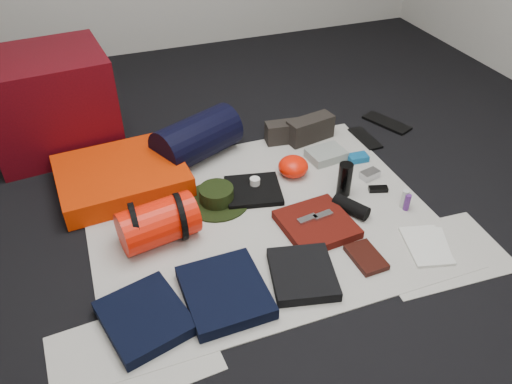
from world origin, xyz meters
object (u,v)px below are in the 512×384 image
object	(u,v)px
stuff_sack	(158,223)
paperback_book	(366,257)
water_bottle	(345,179)
sleeping_pad	(122,176)
compact_camera	(370,175)
red_cabinet	(50,102)
navy_duffel	(197,138)

from	to	relation	value
stuff_sack	paperback_book	world-z (taller)	stuff_sack
water_bottle	paperback_book	world-z (taller)	water_bottle
sleeping_pad	compact_camera	distance (m)	1.29
red_cabinet	stuff_sack	size ratio (longest dim) A/B	1.92
compact_camera	stuff_sack	bearing A→B (deg)	171.27
red_cabinet	sleeping_pad	bearing A→B (deg)	-68.54
sleeping_pad	stuff_sack	distance (m)	0.49
stuff_sack	water_bottle	bearing A→B (deg)	1.05
stuff_sack	navy_duffel	bearing A→B (deg)	60.55
sleeping_pad	navy_duffel	distance (m)	0.46
red_cabinet	paperback_book	xyz separation A→B (m)	(1.19, -1.45, -0.25)
navy_duffel	water_bottle	xyz separation A→B (m)	(0.60, -0.58, -0.03)
sleeping_pad	paperback_book	world-z (taller)	sleeping_pad
red_cabinet	paperback_book	distance (m)	1.89
navy_duffel	sleeping_pad	bearing A→B (deg)	170.50
red_cabinet	stuff_sack	world-z (taller)	red_cabinet
navy_duffel	compact_camera	bearing A→B (deg)	-57.00
stuff_sack	navy_duffel	distance (m)	0.68
red_cabinet	water_bottle	world-z (taller)	red_cabinet
stuff_sack	paperback_book	size ratio (longest dim) A/B	1.83
water_bottle	paperback_book	xyz separation A→B (m)	(-0.13, -0.45, -0.08)
red_cabinet	stuff_sack	distance (m)	1.10
sleeping_pad	compact_camera	bearing A→B (deg)	-17.36
stuff_sack	paperback_book	bearing A→B (deg)	-28.19
navy_duffel	red_cabinet	bearing A→B (deg)	124.80
red_cabinet	water_bottle	distance (m)	1.66
sleeping_pad	navy_duffel	size ratio (longest dim) A/B	1.33
navy_duffel	water_bottle	world-z (taller)	navy_duffel
sleeping_pad	red_cabinet	bearing A→B (deg)	117.58
sleeping_pad	water_bottle	world-z (taller)	water_bottle
sleeping_pad	paperback_book	size ratio (longest dim) A/B	3.39
navy_duffel	paperback_book	size ratio (longest dim) A/B	2.54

